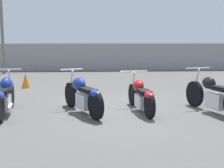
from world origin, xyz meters
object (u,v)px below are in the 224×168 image
motorcycle_slot_3 (141,96)px  motorcycle_slot_4 (215,95)px  motorcycle_slot_1 (5,96)px  motorcycle_slot_2 (83,95)px  traffic_cone_near (26,80)px

motorcycle_slot_3 → motorcycle_slot_4: bearing=-17.6°
motorcycle_slot_4 → motorcycle_slot_1: bearing=162.4°
motorcycle_slot_2 → traffic_cone_near: size_ratio=3.65×
motorcycle_slot_1 → motorcycle_slot_2: (1.79, 0.04, -0.00)m
motorcycle_slot_3 → motorcycle_slot_4: 1.73m
motorcycle_slot_1 → motorcycle_slot_2: bearing=-5.4°
motorcycle_slot_2 → motorcycle_slot_3: (1.40, 0.09, -0.05)m
motorcycle_slot_2 → traffic_cone_near: bearing=93.3°
motorcycle_slot_4 → traffic_cone_near: size_ratio=3.94×
motorcycle_slot_3 → traffic_cone_near: bearing=124.2°
motorcycle_slot_1 → motorcycle_slot_3: bearing=-4.3°
motorcycle_slot_3 → traffic_cone_near: size_ratio=3.71×
motorcycle_slot_1 → traffic_cone_near: size_ratio=4.08×
motorcycle_slot_2 → traffic_cone_near: (-2.21, 4.12, -0.16)m
motorcycle_slot_3 → motorcycle_slot_2: bearing=175.7°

